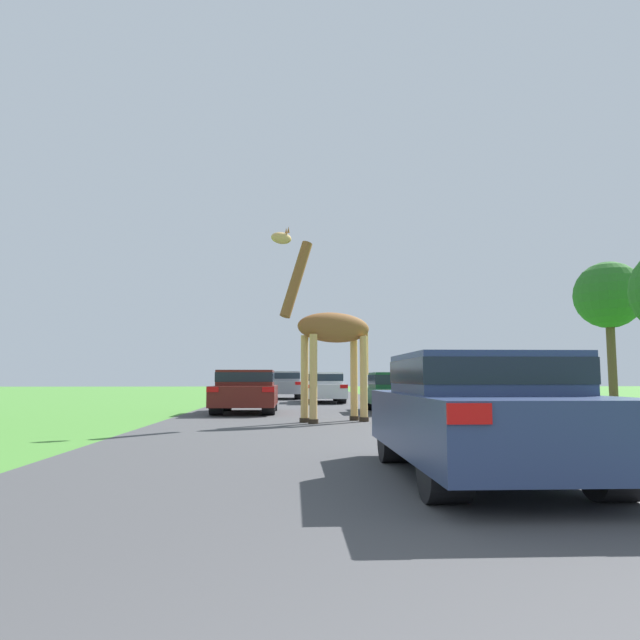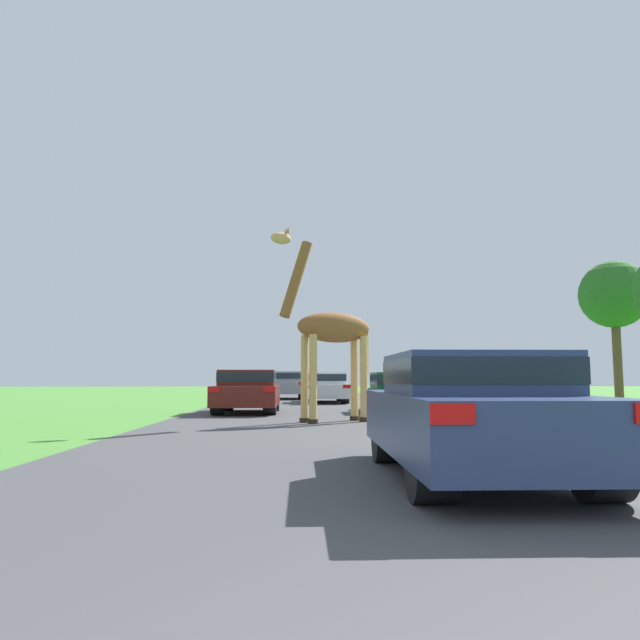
# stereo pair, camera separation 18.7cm
# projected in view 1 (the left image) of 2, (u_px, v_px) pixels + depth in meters

# --- Properties ---
(road) EXTENTS (8.25, 120.00, 0.00)m
(road) POSITION_uv_depth(u_px,v_px,m) (305.00, 400.00, 30.36)
(road) COLOR #424244
(road) RESTS_ON ground
(giraffe_near_road) EXTENTS (2.79, 1.64, 5.00)m
(giraffe_near_road) POSITION_uv_depth(u_px,v_px,m) (329.00, 334.00, 14.93)
(giraffe_near_road) COLOR tan
(giraffe_near_road) RESTS_ON ground
(car_lead_maroon) EXTENTS (1.97, 4.25, 1.41)m
(car_lead_maroon) POSITION_uv_depth(u_px,v_px,m) (482.00, 411.00, 6.55)
(car_lead_maroon) COLOR navy
(car_lead_maroon) RESTS_ON ground
(car_queue_right) EXTENTS (1.90, 4.82, 1.41)m
(car_queue_right) POSITION_uv_depth(u_px,v_px,m) (323.00, 386.00, 27.06)
(car_queue_right) COLOR silver
(car_queue_right) RESTS_ON ground
(car_queue_left) EXTENTS (1.96, 4.15, 1.52)m
(car_queue_left) POSITION_uv_depth(u_px,v_px,m) (284.00, 384.00, 31.79)
(car_queue_left) COLOR gray
(car_queue_left) RESTS_ON ground
(car_far_ahead) EXTENTS (1.98, 4.13, 1.33)m
(car_far_ahead) POSITION_uv_depth(u_px,v_px,m) (398.00, 391.00, 19.32)
(car_far_ahead) COLOR #144C28
(car_far_ahead) RESTS_ON ground
(car_verge_right) EXTENTS (2.00, 3.93, 1.40)m
(car_verge_right) POSITION_uv_depth(u_px,v_px,m) (246.00, 390.00, 18.77)
(car_verge_right) COLOR #561914
(car_verge_right) RESTS_ON ground
(tree_left_edge) EXTENTS (3.72, 3.72, 7.62)m
(tree_left_edge) POSITION_uv_depth(u_px,v_px,m) (609.00, 296.00, 31.73)
(tree_left_edge) COLOR brown
(tree_left_edge) RESTS_ON ground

